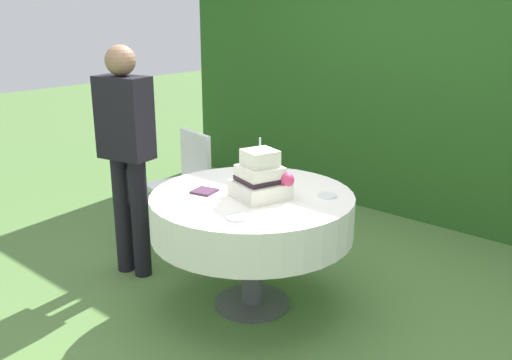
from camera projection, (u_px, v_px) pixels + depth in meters
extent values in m
plane|color=#547A3D|center=(252.00, 304.00, 3.65)|extent=(20.00, 20.00, 0.00)
cube|color=#28561E|center=(435.00, 55.00, 4.93)|extent=(5.26, 0.66, 2.84)
cylinder|color=#4C4C51|center=(252.00, 302.00, 3.65)|extent=(0.48, 0.48, 0.02)
cylinder|color=#4C4C51|center=(252.00, 253.00, 3.54)|extent=(0.14, 0.14, 0.71)
cylinder|color=olive|center=(252.00, 197.00, 3.43)|extent=(1.21, 1.21, 0.03)
cylinder|color=white|center=(252.00, 214.00, 3.47)|extent=(1.24, 1.24, 0.26)
cube|color=silver|center=(260.00, 190.00, 3.36)|extent=(0.36, 0.36, 0.10)
cube|color=silver|center=(260.00, 174.00, 3.33)|extent=(0.28, 0.28, 0.10)
cube|color=black|center=(260.00, 179.00, 3.34)|extent=(0.29, 0.29, 0.03)
cube|color=silver|center=(260.00, 158.00, 3.30)|extent=(0.22, 0.22, 0.10)
sphere|color=#D13866|center=(287.00, 180.00, 3.30)|extent=(0.09, 0.09, 0.09)
cylinder|color=silver|center=(260.00, 144.00, 3.28)|extent=(0.01, 0.01, 0.07)
cylinder|color=white|center=(238.00, 217.00, 3.05)|extent=(0.13, 0.13, 0.01)
cylinder|color=white|center=(327.00, 196.00, 3.39)|extent=(0.12, 0.12, 0.01)
cube|color=#4C2D47|center=(204.00, 191.00, 3.46)|extent=(0.16, 0.16, 0.01)
cylinder|color=white|center=(151.00, 215.00, 4.55)|extent=(0.03, 0.03, 0.45)
cylinder|color=white|center=(170.00, 227.00, 4.30)|extent=(0.03, 0.03, 0.45)
cylinder|color=white|center=(185.00, 207.00, 4.73)|extent=(0.03, 0.03, 0.45)
cylinder|color=white|center=(206.00, 218.00, 4.49)|extent=(0.03, 0.03, 0.45)
cube|color=white|center=(177.00, 187.00, 4.44)|extent=(0.47, 0.47, 0.04)
cube|color=white|center=(196.00, 157.00, 4.48)|extent=(0.40, 0.12, 0.40)
cylinder|color=black|center=(123.00, 214.00, 4.00)|extent=(0.12, 0.12, 0.85)
cylinder|color=black|center=(140.00, 219.00, 3.92)|extent=(0.12, 0.12, 0.85)
cube|color=black|center=(124.00, 118.00, 3.75)|extent=(0.39, 0.27, 0.55)
sphere|color=#8C664C|center=(120.00, 60.00, 3.64)|extent=(0.20, 0.20, 0.20)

